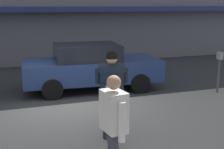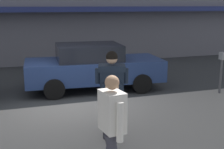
% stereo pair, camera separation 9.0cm
% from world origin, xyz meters
% --- Properties ---
extents(ground_plane, '(80.00, 80.00, 0.00)m').
position_xyz_m(ground_plane, '(0.00, 0.00, 0.00)').
color(ground_plane, '#2B2D30').
extents(sidewalk, '(32.00, 5.30, 0.14)m').
position_xyz_m(sidewalk, '(1.00, -2.85, 0.07)').
color(sidewalk, gray).
rests_on(sidewalk, ground).
extents(curb_paint_line, '(28.00, 0.12, 0.01)m').
position_xyz_m(curb_paint_line, '(1.00, 0.05, 0.00)').
color(curb_paint_line, silver).
rests_on(curb_paint_line, ground).
extents(parked_sedan_mid, '(4.62, 2.18, 1.54)m').
position_xyz_m(parked_sedan_mid, '(1.07, 1.56, 0.79)').
color(parked_sedan_mid, navy).
rests_on(parked_sedan_mid, ground).
extents(man_texting_on_phone, '(0.63, 0.64, 1.81)m').
position_xyz_m(man_texting_on_phone, '(0.32, -2.74, 1.25)').
color(man_texting_on_phone, '#23232B').
rests_on(man_texting_on_phone, sidewalk).
extents(pedestrian_in_light_coat, '(0.37, 0.60, 1.70)m').
position_xyz_m(pedestrian_in_light_coat, '(-0.18, -4.29, 1.11)').
color(pedestrian_in_light_coat, '#33333D').
rests_on(pedestrian_in_light_coat, sidewalk).
extents(parking_meter, '(0.12, 0.18, 1.27)m').
position_xyz_m(parking_meter, '(4.53, -0.60, 0.97)').
color(parking_meter, '#4C4C51').
rests_on(parking_meter, sidewalk).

